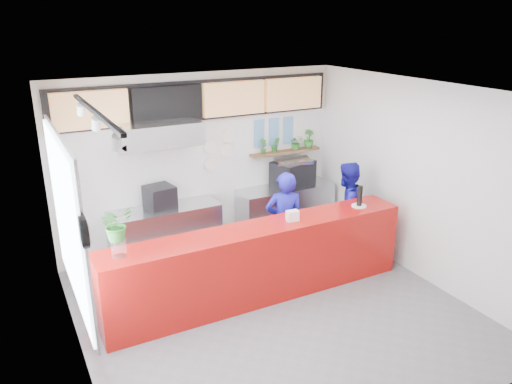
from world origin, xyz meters
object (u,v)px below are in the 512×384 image
object	(u,v)px
panini_oven	(160,198)
pepper_mill	(360,196)
staff_center	(284,223)
staff_right	(346,209)
espresso_machine	(293,174)
service_counter	(260,262)

from	to	relation	value
panini_oven	pepper_mill	world-z (taller)	pepper_mill
staff_center	pepper_mill	world-z (taller)	staff_center
staff_center	panini_oven	bearing A→B (deg)	-17.77
staff_right	pepper_mill	xyz separation A→B (m)	(-0.22, -0.59, 0.46)
staff_center	pepper_mill	distance (m)	1.22
panini_oven	staff_center	xyz separation A→B (m)	(1.57, -1.28, -0.27)
espresso_machine	staff_center	world-z (taller)	staff_center
service_counter	panini_oven	world-z (taller)	panini_oven
staff_center	pepper_mill	size ratio (longest dim) A/B	5.28
panini_oven	staff_center	bearing A→B (deg)	-48.27
pepper_mill	staff_right	bearing A→B (deg)	69.87
espresso_machine	staff_right	world-z (taller)	staff_right
staff_right	pepper_mill	bearing A→B (deg)	60.95
service_counter	panini_oven	distance (m)	2.07
service_counter	pepper_mill	bearing A→B (deg)	-0.58
service_counter	staff_right	world-z (taller)	staff_right
staff_center	staff_right	xyz separation A→B (m)	(1.21, 0.05, -0.01)
panini_oven	staff_center	distance (m)	2.05
staff_center	staff_right	world-z (taller)	staff_center
espresso_machine	staff_right	xyz separation A→B (m)	(0.28, -1.23, -0.32)
staff_right	pepper_mill	world-z (taller)	staff_right
espresso_machine	staff_center	xyz separation A→B (m)	(-0.93, -1.28, -0.31)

